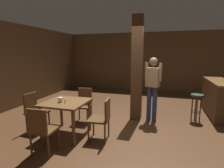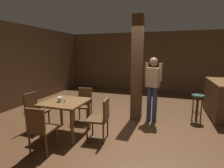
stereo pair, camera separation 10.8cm
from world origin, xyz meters
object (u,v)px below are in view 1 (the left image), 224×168
object	(u,v)px
bar_counter	(215,97)
dining_table	(66,107)
chair_east	(102,117)
napkin_cup	(61,100)
salt_shaker	(65,101)
chair_west	(35,110)
bar_stool_near	(197,101)
chair_north	(84,103)
chair_south	(42,128)
standing_person	(153,85)

from	to	relation	value
bar_counter	dining_table	bearing A→B (deg)	-145.45
dining_table	chair_east	size ratio (longest dim) A/B	1.03
napkin_cup	salt_shaker	xyz separation A→B (m)	(0.12, -0.01, -0.01)
chair_west	bar_stool_near	bearing A→B (deg)	25.04
dining_table	chair_north	world-z (taller)	chair_north
chair_west	chair_east	size ratio (longest dim) A/B	1.00
chair_east	napkin_cup	xyz separation A→B (m)	(-0.93, -0.08, 0.32)
napkin_cup	bar_counter	world-z (taller)	bar_counter
salt_shaker	chair_south	bearing A→B (deg)	-92.61
chair_east	bar_counter	size ratio (longest dim) A/B	0.49
chair_west	chair_east	world-z (taller)	same
dining_table	chair_south	bearing A→B (deg)	-89.46
chair_south	chair_east	distance (m)	1.19
chair_west	dining_table	bearing A→B (deg)	0.75
napkin_cup	salt_shaker	world-z (taller)	napkin_cup
chair_south	bar_counter	world-z (taller)	bar_counter
chair_south	bar_counter	distance (m)	4.80
bar_stool_near	chair_east	bearing A→B (deg)	-139.96
napkin_cup	bar_stool_near	distance (m)	3.53
chair_north	salt_shaker	xyz separation A→B (m)	(0.01, -0.91, 0.32)
napkin_cup	salt_shaker	bearing A→B (deg)	-3.31
chair_south	salt_shaker	xyz separation A→B (m)	(0.03, 0.74, 0.32)
chair_south	bar_stool_near	world-z (taller)	chair_south
chair_west	napkin_cup	distance (m)	0.84
dining_table	napkin_cup	size ratio (longest dim) A/B	8.64
chair_east	salt_shaker	xyz separation A→B (m)	(-0.81, -0.09, 0.32)
dining_table	bar_counter	world-z (taller)	bar_counter
dining_table	chair_west	bearing A→B (deg)	-179.25
dining_table	salt_shaker	size ratio (longest dim) A/B	10.24
dining_table	salt_shaker	world-z (taller)	salt_shaker
salt_shaker	bar_counter	distance (m)	4.31
chair_west	chair_north	bearing A→B (deg)	43.91
bar_counter	napkin_cup	bearing A→B (deg)	-145.14
salt_shaker	bar_counter	bearing A→B (deg)	35.82
chair_east	napkin_cup	world-z (taller)	chair_east
chair_west	salt_shaker	distance (m)	0.94
chair_west	bar_counter	xyz separation A→B (m)	(4.37, 2.44, 0.02)
napkin_cup	bar_stool_near	bearing A→B (deg)	31.37
salt_shaker	bar_counter	size ratio (longest dim) A/B	0.05
chair_west	napkin_cup	size ratio (longest dim) A/B	8.42
salt_shaker	standing_person	xyz separation A→B (m)	(1.73, 1.47, 0.18)
standing_person	salt_shaker	bearing A→B (deg)	-139.52
chair_west	chair_east	bearing A→B (deg)	0.50
salt_shaker	standing_person	distance (m)	2.28
chair_south	chair_north	bearing A→B (deg)	89.34
chair_south	standing_person	xyz separation A→B (m)	(1.76, 2.22, 0.50)
dining_table	napkin_cup	bearing A→B (deg)	-133.12
chair_south	salt_shaker	bearing A→B (deg)	87.39
chair_west	bar_counter	distance (m)	5.00
standing_person	bar_stool_near	distance (m)	1.30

